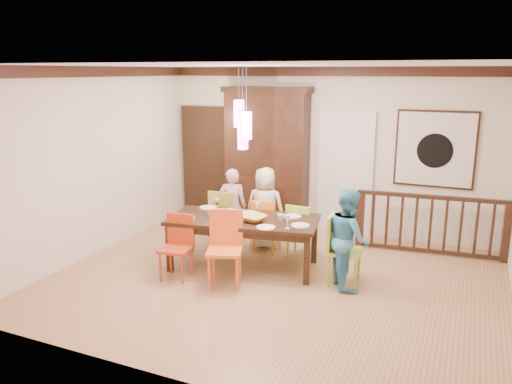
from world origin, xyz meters
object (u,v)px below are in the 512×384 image
at_px(chair_far_left, 225,213).
at_px(person_end_right, 348,238).
at_px(china_hutch, 266,158).
at_px(chair_end_right, 345,245).
at_px(dining_table, 243,224).
at_px(person_far_left, 232,207).
at_px(person_far_mid, 265,208).
at_px(balustrade, 431,224).

height_order(chair_far_left, person_end_right, person_end_right).
distance_m(china_hutch, person_end_right, 2.94).
bearing_deg(chair_end_right, dining_table, 86.11).
distance_m(dining_table, chair_end_right, 1.51).
bearing_deg(chair_far_left, person_far_left, -151.91).
bearing_deg(person_far_mid, dining_table, 86.34).
bearing_deg(person_far_mid, chair_far_left, 3.37).
bearing_deg(chair_end_right, chair_far_left, 66.13).
bearing_deg(dining_table, chair_far_left, 121.32).
relative_size(person_far_left, person_far_mid, 0.96).
height_order(dining_table, person_far_mid, person_far_mid).
height_order(china_hutch, balustrade, china_hutch).
relative_size(china_hutch, balustrade, 1.11).
xyz_separation_m(chair_far_left, balustrade, (3.17, 0.86, -0.04)).
bearing_deg(person_far_mid, china_hutch, -74.49).
xyz_separation_m(dining_table, person_end_right, (1.56, -0.04, 0.00)).
xyz_separation_m(balustrade, person_far_mid, (-2.50, -0.75, 0.17)).
bearing_deg(china_hutch, person_end_right, -45.28).
xyz_separation_m(china_hutch, person_far_mid, (0.43, -1.10, -0.61)).
xyz_separation_m(chair_end_right, person_far_left, (-2.11, 0.85, 0.09)).
relative_size(chair_end_right, balustrade, 0.42).
bearing_deg(person_far_left, china_hutch, -116.73).
bearing_deg(balustrade, china_hutch, 168.19).
distance_m(balustrade, person_far_mid, 2.62).
height_order(chair_end_right, person_end_right, person_end_right).
distance_m(dining_table, person_far_mid, 0.91).
bearing_deg(china_hutch, person_far_left, -96.73).
bearing_deg(chair_far_left, chair_end_right, 157.53).
relative_size(balustrade, person_far_left, 1.79).
height_order(china_hutch, person_far_mid, china_hutch).
xyz_separation_m(chair_far_left, chair_end_right, (2.21, -0.79, 0.01)).
height_order(balustrade, person_far_left, person_far_left).
height_order(dining_table, china_hutch, china_hutch).
bearing_deg(dining_table, person_far_left, 115.06).
bearing_deg(person_far_left, person_far_mid, 164.90).
xyz_separation_m(dining_table, chair_end_right, (1.51, 0.01, -0.12)).
bearing_deg(person_far_left, person_end_right, 137.52).
height_order(dining_table, person_end_right, person_end_right).
bearing_deg(chair_end_right, person_far_left, 63.87).
bearing_deg(china_hutch, chair_far_left, -101.02).
relative_size(dining_table, chair_end_right, 2.38).
distance_m(person_far_left, person_far_mid, 0.57).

